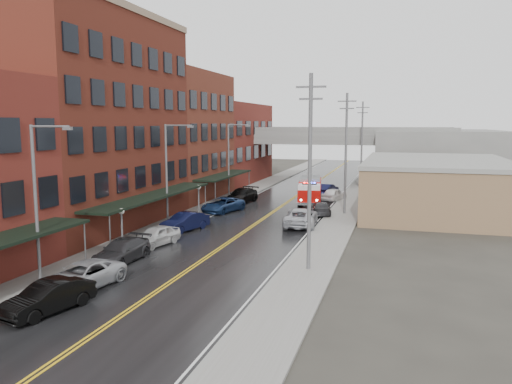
# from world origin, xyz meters

# --- Properties ---
(ground) EXTENTS (220.00, 220.00, 0.00)m
(ground) POSITION_xyz_m (0.00, 0.00, 0.00)
(ground) COLOR #2D2B26
(ground) RESTS_ON ground
(road) EXTENTS (11.00, 160.00, 0.02)m
(road) POSITION_xyz_m (0.00, 30.00, 0.01)
(road) COLOR black
(road) RESTS_ON ground
(sidewalk_left) EXTENTS (3.00, 160.00, 0.15)m
(sidewalk_left) POSITION_xyz_m (-7.30, 30.00, 0.07)
(sidewalk_left) COLOR slate
(sidewalk_left) RESTS_ON ground
(sidewalk_right) EXTENTS (3.00, 160.00, 0.15)m
(sidewalk_right) POSITION_xyz_m (7.30, 30.00, 0.07)
(sidewalk_right) COLOR slate
(sidewalk_right) RESTS_ON ground
(curb_left) EXTENTS (0.30, 160.00, 0.15)m
(curb_left) POSITION_xyz_m (-5.65, 30.00, 0.07)
(curb_left) COLOR gray
(curb_left) RESTS_ON ground
(curb_right) EXTENTS (0.30, 160.00, 0.15)m
(curb_right) POSITION_xyz_m (5.65, 30.00, 0.07)
(curb_right) COLOR gray
(curb_right) RESTS_ON ground
(brick_building_b) EXTENTS (9.00, 20.00, 18.00)m
(brick_building_b) POSITION_xyz_m (-13.30, 23.00, 9.00)
(brick_building_b) COLOR #5E2318
(brick_building_b) RESTS_ON ground
(brick_building_c) EXTENTS (9.00, 15.00, 15.00)m
(brick_building_c) POSITION_xyz_m (-13.30, 40.50, 7.50)
(brick_building_c) COLOR maroon
(brick_building_c) RESTS_ON ground
(brick_building_far) EXTENTS (9.00, 20.00, 12.00)m
(brick_building_far) POSITION_xyz_m (-13.30, 58.00, 6.00)
(brick_building_far) COLOR maroon
(brick_building_far) RESTS_ON ground
(tan_building) EXTENTS (14.00, 22.00, 5.00)m
(tan_building) POSITION_xyz_m (16.00, 40.00, 2.50)
(tan_building) COLOR #8C6C4B
(tan_building) RESTS_ON ground
(right_far_block) EXTENTS (18.00, 30.00, 8.00)m
(right_far_block) POSITION_xyz_m (18.00, 70.00, 4.00)
(right_far_block) COLOR slate
(right_far_block) RESTS_ON ground
(awning_1) EXTENTS (2.60, 18.00, 3.09)m
(awning_1) POSITION_xyz_m (-7.49, 23.00, 2.99)
(awning_1) COLOR black
(awning_1) RESTS_ON ground
(awning_2) EXTENTS (2.60, 13.00, 3.09)m
(awning_2) POSITION_xyz_m (-7.49, 40.50, 2.99)
(awning_2) COLOR black
(awning_2) RESTS_ON ground
(globe_lamp_1) EXTENTS (0.44, 0.44, 3.12)m
(globe_lamp_1) POSITION_xyz_m (-6.40, 16.00, 2.31)
(globe_lamp_1) COLOR #59595B
(globe_lamp_1) RESTS_ON ground
(globe_lamp_2) EXTENTS (0.44, 0.44, 3.12)m
(globe_lamp_2) POSITION_xyz_m (-6.40, 30.00, 2.31)
(globe_lamp_2) COLOR #59595B
(globe_lamp_2) RESTS_ON ground
(street_lamp_0) EXTENTS (2.64, 0.22, 9.00)m
(street_lamp_0) POSITION_xyz_m (-6.55, 8.00, 5.19)
(street_lamp_0) COLOR #59595B
(street_lamp_0) RESTS_ON ground
(street_lamp_1) EXTENTS (2.64, 0.22, 9.00)m
(street_lamp_1) POSITION_xyz_m (-6.55, 24.00, 5.19)
(street_lamp_1) COLOR #59595B
(street_lamp_1) RESTS_ON ground
(street_lamp_2) EXTENTS (2.64, 0.22, 9.00)m
(street_lamp_2) POSITION_xyz_m (-6.55, 40.00, 5.19)
(street_lamp_2) COLOR #59595B
(street_lamp_2) RESTS_ON ground
(utility_pole_0) EXTENTS (1.80, 0.24, 12.00)m
(utility_pole_0) POSITION_xyz_m (7.20, 15.00, 6.31)
(utility_pole_0) COLOR #59595B
(utility_pole_0) RESTS_ON ground
(utility_pole_1) EXTENTS (1.80, 0.24, 12.00)m
(utility_pole_1) POSITION_xyz_m (7.20, 35.00, 6.31)
(utility_pole_1) COLOR #59595B
(utility_pole_1) RESTS_ON ground
(utility_pole_2) EXTENTS (1.80, 0.24, 12.00)m
(utility_pole_2) POSITION_xyz_m (7.20, 55.00, 6.31)
(utility_pole_2) COLOR #59595B
(utility_pole_2) RESTS_ON ground
(overpass) EXTENTS (40.00, 10.00, 7.50)m
(overpass) POSITION_xyz_m (0.00, 62.00, 5.99)
(overpass) COLOR slate
(overpass) RESTS_ON ground
(fire_truck) EXTENTS (4.04, 8.11, 2.86)m
(fire_truck) POSITION_xyz_m (2.59, 41.25, 1.55)
(fire_truck) COLOR #A90B07
(fire_truck) RESTS_ON ground
(parked_car_left_1) EXTENTS (2.67, 4.87, 1.52)m
(parked_car_left_1) POSITION_xyz_m (-3.60, 4.70, 0.76)
(parked_car_left_1) COLOR black
(parked_car_left_1) RESTS_ON ground
(parked_car_left_2) EXTENTS (3.19, 5.52, 1.45)m
(parked_car_left_2) POSITION_xyz_m (-4.18, 8.18, 0.72)
(parked_car_left_2) COLOR #9B9EA3
(parked_car_left_2) RESTS_ON ground
(parked_car_left_3) EXTENTS (2.16, 5.10, 1.47)m
(parked_car_left_3) POSITION_xyz_m (-5.00, 13.59, 0.73)
(parked_car_left_3) COLOR #28282B
(parked_car_left_3) RESTS_ON ground
(parked_car_left_4) EXTENTS (2.65, 4.62, 1.48)m
(parked_car_left_4) POSITION_xyz_m (-4.91, 18.22, 0.74)
(parked_car_left_4) COLOR silver
(parked_car_left_4) RESTS_ON ground
(parked_car_left_5) EXTENTS (3.06, 5.01, 1.56)m
(parked_car_left_5) POSITION_xyz_m (-4.96, 23.53, 0.78)
(parked_car_left_5) COLOR black
(parked_car_left_5) RESTS_ON ground
(parked_car_left_6) EXTENTS (3.84, 5.78, 1.48)m
(parked_car_left_6) POSITION_xyz_m (-5.00, 33.01, 0.74)
(parked_car_left_6) COLOR #15294F
(parked_car_left_6) RESTS_ON ground
(parked_car_left_7) EXTENTS (3.03, 5.97, 1.66)m
(parked_car_left_7) POSITION_xyz_m (-5.00, 39.20, 0.83)
(parked_car_left_7) COLOR black
(parked_car_left_7) RESTS_ON ground
(parked_car_right_0) EXTENTS (3.25, 6.10, 1.63)m
(parked_car_right_0) POSITION_xyz_m (4.11, 28.20, 0.82)
(parked_car_right_0) COLOR #AEB0B6
(parked_car_right_0) RESTS_ON ground
(parked_car_right_1) EXTENTS (2.64, 4.85, 1.33)m
(parked_car_right_1) POSITION_xyz_m (5.00, 34.20, 0.67)
(parked_car_right_1) COLOR #2A2A2C
(parked_car_right_1) RESTS_ON ground
(parked_car_right_2) EXTENTS (2.95, 4.67, 1.48)m
(parked_car_right_2) POSITION_xyz_m (5.00, 43.92, 0.74)
(parked_car_right_2) COLOR white
(parked_car_right_2) RESTS_ON ground
(parked_car_right_3) EXTENTS (2.51, 4.72, 1.48)m
(parked_car_right_3) POSITION_xyz_m (3.60, 48.04, 0.74)
(parked_car_right_3) COLOR black
(parked_car_right_3) RESTS_ON ground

